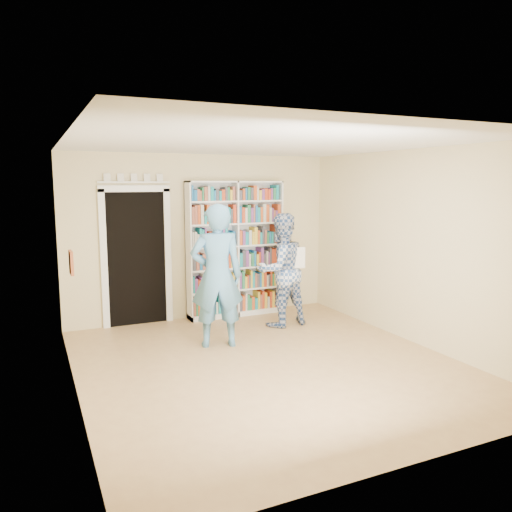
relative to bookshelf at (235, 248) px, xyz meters
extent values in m
plane|color=#AB7F52|center=(-0.52, -2.34, -1.15)|extent=(5.00, 5.00, 0.00)
plane|color=white|center=(-0.52, -2.34, 1.55)|extent=(5.00, 5.00, 0.00)
plane|color=beige|center=(-0.52, 0.16, 0.20)|extent=(4.50, 0.00, 4.50)
plane|color=beige|center=(-2.77, -2.34, 0.20)|extent=(0.00, 5.00, 5.00)
plane|color=beige|center=(1.73, -2.34, 0.20)|extent=(0.00, 5.00, 5.00)
cube|color=white|center=(0.00, 0.00, -0.01)|extent=(1.65, 0.31, 2.27)
cube|color=white|center=(0.00, 0.00, -0.01)|extent=(0.03, 0.31, 2.27)
cube|color=black|center=(-1.62, 0.14, -0.10)|extent=(0.90, 0.03, 2.10)
cube|color=white|center=(-2.12, 0.12, -0.10)|extent=(0.10, 0.06, 2.20)
cube|color=white|center=(-1.12, 0.12, -0.10)|extent=(0.10, 0.06, 2.20)
cube|color=white|center=(-1.62, 0.12, 1.00)|extent=(1.10, 0.06, 0.10)
cube|color=white|center=(-1.62, 0.12, 1.10)|extent=(1.10, 0.08, 0.02)
cube|color=brown|center=(-2.75, -2.14, 0.25)|extent=(0.03, 0.25, 0.25)
imported|color=#538EB9|center=(-0.85, -1.41, -0.16)|extent=(0.81, 0.63, 1.97)
imported|color=#2D4E8B|center=(0.41, -0.87, -0.26)|extent=(0.93, 0.76, 1.77)
cube|color=white|center=(0.59, -1.10, -0.04)|extent=(0.23, 0.06, 0.33)
camera|label=1|loc=(-3.14, -7.69, 1.09)|focal=35.00mm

